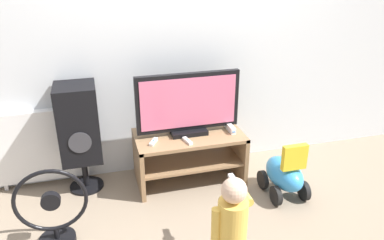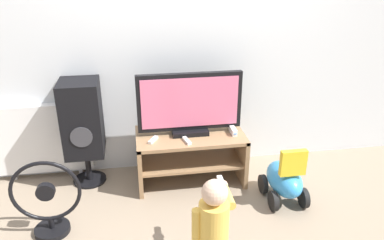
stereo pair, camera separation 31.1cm
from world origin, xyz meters
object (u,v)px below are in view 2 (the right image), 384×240
at_px(game_console, 232,129).
at_px(remote_primary, 153,140).
at_px(remote_secondary, 187,141).
at_px(child, 214,222).
at_px(radiator, 43,139).
at_px(speaker_tower, 82,120).
at_px(ride_on_toy, 284,179).
at_px(television, 190,104).
at_px(floor_fan, 47,202).

bearing_deg(game_console, remote_primary, -174.79).
bearing_deg(remote_secondary, remote_primary, 168.00).
bearing_deg(child, game_console, 69.93).
bearing_deg(child, remote_primary, 105.23).
bearing_deg(radiator, remote_secondary, -18.22).
bearing_deg(speaker_tower, child, -55.45).
bearing_deg(child, radiator, 131.62).
bearing_deg(ride_on_toy, radiator, 160.51).
xyz_separation_m(television, remote_secondary, (-0.05, -0.17, -0.26)).
distance_m(remote_secondary, floor_fan, 1.17).
height_order(child, speaker_tower, speaker_tower).
relative_size(game_console, ride_on_toy, 0.37).
distance_m(remote_secondary, speaker_tower, 0.91).
bearing_deg(game_console, child, -110.07).
distance_m(game_console, remote_secondary, 0.44).
xyz_separation_m(child, ride_on_toy, (0.76, 0.70, -0.22)).
relative_size(game_console, remote_primary, 1.53).
bearing_deg(speaker_tower, floor_fan, -107.74).
bearing_deg(radiator, television, -10.51).
relative_size(television, floor_fan, 1.49).
distance_m(game_console, speaker_tower, 1.30).
xyz_separation_m(television, floor_fan, (-1.13, -0.58, -0.46)).
bearing_deg(remote_primary, radiator, 160.06).
distance_m(game_console, child, 1.21).
height_order(television, floor_fan, television).
bearing_deg(game_console, ride_on_toy, -51.14).
xyz_separation_m(television, ride_on_toy, (0.72, -0.47, -0.53)).
bearing_deg(television, game_console, -7.08).
bearing_deg(radiator, remote_primary, -19.94).
distance_m(remote_primary, speaker_tower, 0.63).
height_order(floor_fan, ride_on_toy, floor_fan).
xyz_separation_m(remote_primary, radiator, (-0.97, 0.35, -0.09)).
distance_m(game_console, floor_fan, 1.61).
bearing_deg(floor_fan, speaker_tower, 72.26).
xyz_separation_m(floor_fan, radiator, (-0.17, 0.82, 0.11)).
height_order(remote_primary, radiator, radiator).
xyz_separation_m(child, speaker_tower, (-0.87, 1.27, 0.18)).
bearing_deg(remote_secondary, television, 73.06).
height_order(child, floor_fan, child).
height_order(floor_fan, radiator, radiator).
bearing_deg(remote_secondary, floor_fan, -159.20).
bearing_deg(floor_fan, remote_primary, 30.38).
distance_m(speaker_tower, ride_on_toy, 1.77).
relative_size(remote_primary, floor_fan, 0.22).
xyz_separation_m(remote_secondary, ride_on_toy, (0.77, -0.30, -0.27)).
bearing_deg(child, remote_secondary, 90.70).
bearing_deg(floor_fan, television, 27.15).
relative_size(remote_secondary, speaker_tower, 0.14).
bearing_deg(game_console, remote_secondary, -163.84).
bearing_deg(radiator, child, -48.38).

